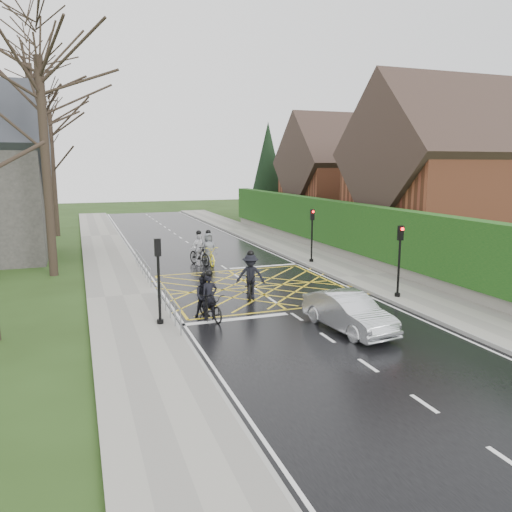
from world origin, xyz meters
TOP-DOWN VIEW (x-y plane):
  - ground at (0.00, 0.00)m, footprint 120.00×120.00m
  - road at (0.00, 0.00)m, footprint 9.00×80.00m
  - sidewalk_right at (6.00, 0.00)m, footprint 3.00×80.00m
  - sidewalk_left at (-6.00, 0.00)m, footprint 3.00×80.00m
  - stone_wall at (7.75, 6.00)m, footprint 0.50×38.00m
  - hedge at (7.75, 6.00)m, footprint 0.90×38.00m
  - house_near at (14.75, 4.00)m, footprint 11.80×9.80m
  - house_far at (14.75, 18.00)m, footprint 9.80×8.80m
  - conifer at (10.75, 26.00)m, footprint 4.60×4.60m
  - tree_near at (-9.00, 6.00)m, footprint 9.24×9.24m
  - tree_mid at (-10.00, 14.00)m, footprint 10.08×10.08m
  - tree_far at (-9.30, 22.00)m, footprint 8.40×8.40m
  - railing_south at (-4.65, -3.50)m, footprint 0.05×5.04m
  - railing_north at (-4.65, 4.00)m, footprint 0.05×6.04m
  - traffic_light_ne at (5.10, 4.20)m, footprint 0.24×0.31m
  - traffic_light_se at (5.10, -4.20)m, footprint 0.24×0.31m
  - traffic_light_sw at (-5.10, -4.50)m, footprint 0.24×0.31m
  - cyclist_rear at (-3.17, -4.12)m, footprint 1.03×2.02m
  - cyclist_back at (-3.29, -3.82)m, footprint 0.85×1.79m
  - cyclist_mid at (-0.69, -1.65)m, footprint 1.52×2.28m
  - cyclist_front at (-1.17, 6.04)m, footprint 1.23×2.12m
  - cyclist_lead at (-0.62, 5.99)m, footprint 0.95×2.15m
  - car at (1.07, -7.02)m, footprint 1.86×4.13m

SIDE VIEW (x-z plane):
  - ground at x=0.00m, z-range 0.00..0.00m
  - road at x=0.00m, z-range 0.00..0.01m
  - sidewalk_right at x=6.00m, z-range 0.00..0.15m
  - sidewalk_left at x=-6.00m, z-range 0.00..0.15m
  - stone_wall at x=7.75m, z-range 0.00..0.70m
  - cyclist_rear at x=-3.17m, z-range -0.33..1.55m
  - car at x=1.07m, z-range 0.00..1.31m
  - cyclist_back at x=-3.29m, z-range -0.21..1.53m
  - cyclist_lead at x=-0.62m, z-range -0.32..1.74m
  - cyclist_front at x=-1.17m, z-range -0.27..1.78m
  - cyclist_mid at x=-0.69m, z-range -0.28..1.81m
  - railing_south at x=-4.65m, z-range 0.27..1.29m
  - railing_north at x=-4.65m, z-range 0.27..1.30m
  - traffic_light_ne at x=5.10m, z-range 0.06..3.27m
  - traffic_light_se at x=5.10m, z-range 0.06..3.27m
  - traffic_light_sw at x=-5.10m, z-range 0.06..3.27m
  - hedge at x=7.75m, z-range 0.70..3.50m
  - house_far at x=14.75m, z-range -0.79..9.51m
  - house_near at x=14.75m, z-range -0.92..10.38m
  - conifer at x=10.75m, z-range -0.01..9.99m
  - tree_far at x=-9.30m, z-range 1.99..12.39m
  - tree_near at x=-9.00m, z-range 2.19..13.63m
  - tree_mid at x=-10.00m, z-range 2.39..14.87m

